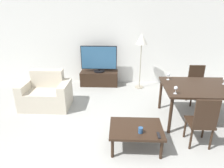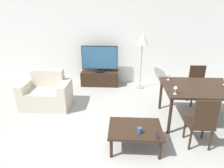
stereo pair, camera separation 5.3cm
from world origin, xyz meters
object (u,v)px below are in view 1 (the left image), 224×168
dining_chair_near (202,121)px  dining_chair_far (196,83)px  armchair (46,94)px  tv_stand (99,78)px  tv (99,59)px  coffee_table (136,130)px  wine_glass_right (176,88)px  floor_lamp (142,42)px  wine_glass_center (168,75)px  remote_primary (159,135)px  cup_white_near (141,130)px  dining_table (200,90)px

dining_chair_near → dining_chair_far: (0.51, 1.72, 0.00)m
armchair → dining_chair_near: bearing=-23.5°
tv_stand → tv: tv is taller
coffee_table → wine_glass_right: (0.72, 0.53, 0.53)m
floor_lamp → wine_glass_right: floor_lamp is taller
tv → wine_glass_center: 2.27m
remote_primary → cup_white_near: bearing=166.3°
tv_stand → remote_primary: tv_stand is taller
remote_primary → wine_glass_right: 0.96m
floor_lamp → wine_glass_right: 2.23m
coffee_table → dining_chair_near: (1.06, 0.06, 0.17)m
cup_white_near → wine_glass_right: wine_glass_right is taller
tv → wine_glass_center: size_ratio=7.14×
armchair → dining_chair_near: size_ratio=1.21×
coffee_table → cup_white_near: 0.18m
armchair → cup_white_near: size_ratio=11.59×
floor_lamp → cup_white_near: floor_lamp is taller
dining_chair_far → remote_primary: bearing=-122.1°
dining_chair_near → dining_table: bearing=73.6°
tv_stand → wine_glass_center: 2.37m
armchair → floor_lamp: floor_lamp is taller
tv → dining_table: 2.93m
armchair → dining_chair_near: 3.34m
dining_table → tv: bearing=139.0°
dining_chair_far → wine_glass_right: size_ratio=6.28×
coffee_table → cup_white_near: cup_white_near is taller
dining_chair_far → floor_lamp: size_ratio=0.59×
wine_glass_right → coffee_table: bearing=-143.7°
dining_chair_near → floor_lamp: (-0.77, 2.62, 0.83)m
armchair → dining_chair_far: bearing=6.2°
tv_stand → dining_chair_near: dining_chair_near is taller
dining_chair_far → wine_glass_right: dining_chair_far is taller
dining_chair_near → floor_lamp: 2.85m
tv_stand → dining_chair_near: size_ratio=1.20×
dining_table → cup_white_near: 1.67m
remote_primary → wine_glass_center: 1.61m
cup_white_near → wine_glass_right: size_ratio=0.65×
tv_stand → coffee_table: 2.98m
floor_lamp → cup_white_near: size_ratio=16.31×
floor_lamp → remote_primary: floor_lamp is taller
coffee_table → wine_glass_center: wine_glass_center is taller
armchair → coffee_table: armchair is taller
dining_chair_near → coffee_table: bearing=-177.0°
coffee_table → dining_chair_far: (1.57, 1.77, 0.17)m
dining_chair_far → dining_table: bearing=-106.4°
tv_stand → tv: size_ratio=1.05×
armchair → wine_glass_center: 2.80m
coffee_table → cup_white_near: (0.06, -0.14, 0.09)m
dining_table → cup_white_near: size_ratio=15.15×
dining_table → wine_glass_right: size_ratio=9.90×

